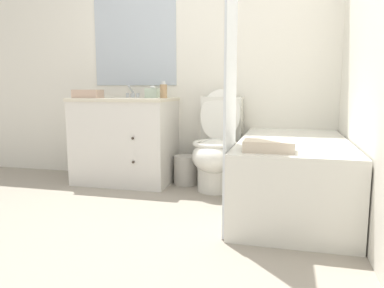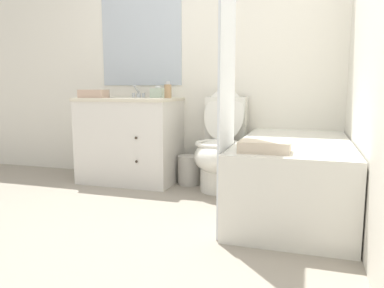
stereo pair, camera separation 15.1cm
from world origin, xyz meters
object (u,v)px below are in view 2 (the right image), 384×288
Objects in this scene: bath_towel_folded at (265,147)px; sink_faucet at (138,94)px; toilet at (220,150)px; bathtub at (293,176)px; vanity_cabinet at (131,139)px; tissue_box at (158,93)px; hand_towel_folded at (94,94)px; soap_dispenser at (168,91)px; wastebasket at (190,170)px.

sink_faucet is at bearing 138.81° from bath_towel_folded.
toilet reaches higher than bathtub.
vanity_cabinet is 1.64m from bathtub.
hand_towel_folded is (-0.53, -0.31, -0.01)m from tissue_box.
tissue_box reaches higher than bath_towel_folded.
vanity_cabinet is 0.55m from hand_towel_folded.
tissue_box is (0.23, -0.03, 0.01)m from sink_faucet.
toilet is 5.83× the size of soap_dispenser.
bathtub is 5.93× the size of hand_towel_folded.
toilet reaches higher than hand_towel_folded.
wastebasket is 1.08× the size of hand_towel_folded.
hand_towel_folded is (-1.87, 0.32, 0.59)m from bathtub.
bath_towel_folded reaches higher than bathtub.
bath_towel_folded is (-0.15, -0.58, 0.30)m from bathtub.
bathtub is at bearing -16.67° from vanity_cabinet.
bath_towel_folded is (1.42, -1.24, -0.29)m from sink_faucet.
soap_dispenser reaches higher than wastebasket.
tissue_box is at bearing 161.52° from toilet.
hand_towel_folded is (-0.30, -0.15, 0.44)m from vanity_cabinet.
wastebasket is at bearing -12.95° from sink_faucet.
tissue_box is (-0.36, 0.11, 0.73)m from wastebasket.
toilet is at bearing 3.88° from hand_towel_folded.
vanity_cabinet is at bearing -174.53° from wastebasket.
wastebasket is 0.82m from tissue_box.
hand_towel_folded reaches higher than vanity_cabinet.
hand_towel_folded is at bearing -131.13° from sink_faucet.
vanity_cabinet is 0.92m from toilet.
bathtub is 9.75× the size of soap_dispenser.
vanity_cabinet reaches higher than bathtub.
sink_faucet is at bearing 48.87° from hand_towel_folded.
hand_towel_folded is 0.85× the size of bath_towel_folded.
tissue_box is at bearing 134.50° from bath_towel_folded.
wastebasket is 0.78m from soap_dispenser.
hand_towel_folded is at bearing -176.12° from toilet.
bathtub is (1.57, -0.47, -0.15)m from vanity_cabinet.
hand_towel_folded is (-0.30, -0.34, 0.00)m from sink_faucet.
sink_faucet reaches higher than bathtub.
vanity_cabinet is 3.66× the size of hand_towel_folded.
bathtub reaches higher than wastebasket.
toilet is at bearing 148.36° from bathtub.
bathtub is at bearing -22.87° from sink_faucet.
tissue_box is at bearing 30.65° from hand_towel_folded.
toilet is 0.60× the size of bathtub.
sink_faucet reaches higher than wastebasket.
sink_faucet is 0.47× the size of bath_towel_folded.
toilet is (0.92, -0.26, -0.49)m from sink_faucet.
sink_faucet is 1.14× the size of tissue_box.
bath_towel_folded is at bearing -36.49° from vanity_cabinet.
soap_dispenser is (0.39, -0.17, 0.03)m from sink_faucet.
tissue_box is 0.41× the size of bath_towel_folded.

